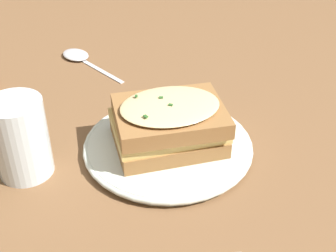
% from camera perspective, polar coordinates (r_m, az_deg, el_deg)
% --- Properties ---
extents(ground_plane, '(2.40, 2.40, 0.00)m').
position_cam_1_polar(ground_plane, '(0.64, -1.92, -4.09)').
color(ground_plane, brown).
extents(dinner_plate, '(0.24, 0.24, 0.01)m').
position_cam_1_polar(dinner_plate, '(0.65, 0.00, -2.44)').
color(dinner_plate, silver).
rests_on(dinner_plate, ground_plane).
extents(sandwich, '(0.17, 0.14, 0.07)m').
position_cam_1_polar(sandwich, '(0.63, 0.11, 0.27)').
color(sandwich, olive).
rests_on(sandwich, dinner_plate).
extents(water_glass, '(0.07, 0.07, 0.11)m').
position_cam_1_polar(water_glass, '(0.62, -17.55, -1.42)').
color(water_glass, silver).
rests_on(water_glass, ground_plane).
extents(spoon, '(0.13, 0.14, 0.01)m').
position_cam_1_polar(spoon, '(0.91, -10.84, 8.31)').
color(spoon, silver).
rests_on(spoon, ground_plane).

